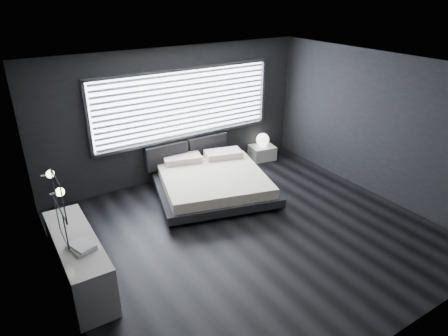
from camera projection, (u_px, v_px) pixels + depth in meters
room at (253, 158)px, 6.32m from camera, size 6.04×6.00×2.80m
window at (185, 104)px, 8.40m from camera, size 4.14×0.09×1.52m
headboard at (188, 151)px, 8.78m from camera, size 1.96×0.16×0.52m
sconce_near at (60, 192)px, 4.87m from camera, size 0.18×0.11×0.11m
sconce_far at (50, 174)px, 5.34m from camera, size 0.18×0.11×0.11m
wall_art_upper at (59, 196)px, 4.26m from camera, size 0.01×0.48×0.48m
wall_art_lower at (61, 223)px, 4.65m from camera, size 0.01×0.48×0.48m
bed at (213, 181)px, 8.11m from camera, size 2.72×2.65×0.58m
nightstand at (262, 152)px, 9.76m from camera, size 0.64×0.56×0.33m
orb_lamp at (263, 140)px, 9.65m from camera, size 0.31×0.31×0.31m
dresser at (79, 261)px, 5.60m from camera, size 0.55×1.90×0.76m
book_stack at (82, 247)px, 5.21m from camera, size 0.35×0.42×0.07m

